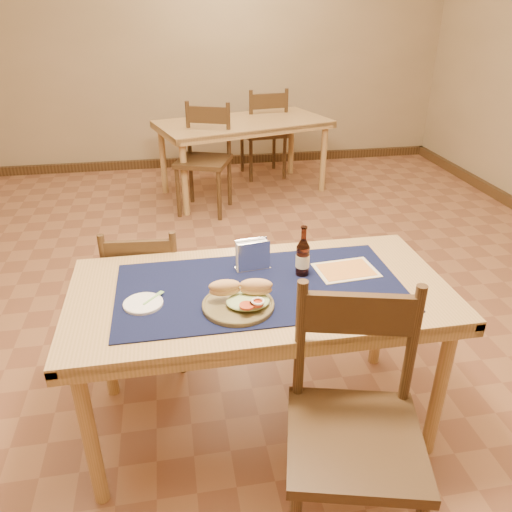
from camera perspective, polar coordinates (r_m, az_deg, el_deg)
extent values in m
cube|color=#8E5C3E|center=(3.19, -2.23, -8.07)|extent=(6.00, 7.00, 0.02)
cube|color=tan|center=(6.12, -7.56, 22.98)|extent=(6.00, 0.02, 2.80)
cylinder|color=tan|center=(2.12, -18.47, -18.94)|extent=(0.06, 0.06, 0.71)
cylinder|color=tan|center=(2.34, 20.22, -14.16)|extent=(0.06, 0.06, 0.71)
cylinder|color=tan|center=(2.60, -16.90, -8.81)|extent=(0.06, 0.06, 0.71)
cylinder|color=tan|center=(2.78, 14.01, -5.83)|extent=(0.06, 0.06, 0.71)
cube|color=tan|center=(2.13, 0.48, -4.09)|extent=(1.60, 0.80, 0.04)
cube|color=black|center=(2.11, 0.48, -3.56)|extent=(1.20, 0.60, 0.01)
cube|color=#452E18|center=(6.32, -6.78, 10.68)|extent=(6.00, 0.06, 0.10)
cylinder|color=tan|center=(4.72, -8.19, 8.72)|extent=(0.06, 0.06, 0.71)
cylinder|color=tan|center=(5.36, 7.72, 11.00)|extent=(0.06, 0.06, 0.71)
cylinder|color=tan|center=(5.35, -10.58, 10.75)|extent=(0.06, 0.06, 0.71)
cylinder|color=tan|center=(5.92, 4.04, 12.73)|extent=(0.06, 0.06, 0.71)
cube|color=tan|center=(5.20, -1.47, 14.98)|extent=(1.85, 1.27, 0.04)
cylinder|color=#452E18|center=(3.02, -8.24, -5.68)|extent=(0.03, 0.03, 0.42)
cylinder|color=#452E18|center=(3.06, -14.56, -5.85)|extent=(0.03, 0.03, 0.42)
cylinder|color=#452E18|center=(2.74, -8.54, -9.49)|extent=(0.03, 0.03, 0.42)
cylinder|color=#452E18|center=(2.79, -15.54, -9.61)|extent=(0.03, 0.03, 0.42)
cube|color=#452E18|center=(2.78, -12.13, -4.02)|extent=(0.43, 0.43, 0.04)
cube|color=#452E18|center=(2.47, -13.28, 0.33)|extent=(0.34, 0.06, 0.13)
cylinder|color=#452E18|center=(2.50, -9.21, -1.80)|extent=(0.03, 0.03, 0.43)
cylinder|color=#452E18|center=(2.55, -16.74, -2.07)|extent=(0.03, 0.03, 0.43)
cylinder|color=#452E18|center=(2.15, 4.48, -20.59)|extent=(0.04, 0.04, 0.49)
cylinder|color=#452E18|center=(2.19, 15.52, -20.53)|extent=(0.04, 0.04, 0.49)
cube|color=#452E18|center=(1.85, 11.23, -20.03)|extent=(0.56, 0.56, 0.04)
cube|color=#452E18|center=(1.76, 11.68, -6.48)|extent=(0.39, 0.13, 0.15)
cylinder|color=#452E18|center=(1.82, 5.05, -9.76)|extent=(0.04, 0.04, 0.50)
cylinder|color=#452E18|center=(1.87, 17.36, -9.91)|extent=(0.04, 0.04, 0.50)
cylinder|color=#452E18|center=(4.72, -8.89, 7.25)|extent=(0.04, 0.04, 0.49)
cylinder|color=#452E18|center=(4.60, -4.24, 6.99)|extent=(0.04, 0.04, 0.49)
cylinder|color=#452E18|center=(5.07, -7.42, 8.76)|extent=(0.04, 0.04, 0.49)
cylinder|color=#452E18|center=(4.96, -3.05, 8.54)|extent=(0.04, 0.04, 0.49)
cube|color=#452E18|center=(4.76, -6.05, 10.72)|extent=(0.59, 0.59, 0.04)
cube|color=#452E18|center=(4.86, -5.55, 15.74)|extent=(0.38, 0.17, 0.15)
cylinder|color=#452E18|center=(4.94, -7.74, 14.27)|extent=(0.04, 0.04, 0.50)
cylinder|color=#452E18|center=(4.83, -3.17, 14.18)|extent=(0.04, 0.04, 0.50)
cylinder|color=#452E18|center=(6.11, 2.06, 12.18)|extent=(0.04, 0.04, 0.49)
cylinder|color=#452E18|center=(6.00, -1.60, 11.91)|extent=(0.04, 0.04, 0.49)
cylinder|color=#452E18|center=(5.75, 3.28, 11.18)|extent=(0.04, 0.04, 0.49)
cylinder|color=#452E18|center=(5.63, -0.58, 10.89)|extent=(0.04, 0.04, 0.49)
cube|color=#452E18|center=(5.81, 0.81, 13.90)|extent=(0.50, 0.50, 0.04)
cube|color=#452E18|center=(5.53, 1.48, 17.28)|extent=(0.40, 0.07, 0.15)
cylinder|color=#452E18|center=(5.62, 3.46, 16.03)|extent=(0.04, 0.04, 0.50)
cylinder|color=#452E18|center=(5.50, -0.58, 15.84)|extent=(0.04, 0.04, 0.50)
cylinder|color=brown|center=(1.97, -2.05, -5.64)|extent=(0.29, 0.29, 0.02)
torus|color=brown|center=(1.97, -2.05, -5.49)|extent=(0.29, 0.29, 0.01)
ellipsoid|color=#BDDE99|center=(1.95, -0.92, -5.19)|extent=(0.17, 0.14, 0.03)
ellipsoid|color=tan|center=(1.96, -3.62, -3.68)|extent=(0.12, 0.05, 0.07)
ellipsoid|color=tan|center=(1.96, 0.02, -3.59)|extent=(0.13, 0.08, 0.07)
cylinder|color=#AF3517|center=(1.89, -1.07, -5.69)|extent=(0.06, 0.06, 0.01)
cylinder|color=#AF3517|center=(1.91, 0.07, -5.45)|extent=(0.05, 0.05, 0.01)
torus|color=white|center=(1.90, 0.23, -5.18)|extent=(0.05, 0.05, 0.01)
cylinder|color=white|center=(2.04, -12.77, -5.33)|extent=(0.16, 0.16, 0.01)
torus|color=white|center=(2.04, -12.78, -5.23)|extent=(0.16, 0.16, 0.01)
cube|color=#81BE68|center=(2.05, -11.90, -4.86)|extent=(0.06, 0.07, 0.00)
cube|color=#81BE68|center=(2.08, -10.87, -4.16)|extent=(0.03, 0.03, 0.00)
cylinder|color=#481A0C|center=(2.18, 5.34, -0.53)|extent=(0.06, 0.06, 0.13)
cone|color=#481A0C|center=(2.15, 5.44, 1.46)|extent=(0.06, 0.06, 0.04)
cylinder|color=#481A0C|center=(2.13, 5.49, 2.54)|extent=(0.02, 0.02, 0.05)
cylinder|color=#481A0C|center=(2.11, 5.53, 3.28)|extent=(0.03, 0.03, 0.01)
cylinder|color=#F4EEC3|center=(2.18, 5.34, -0.53)|extent=(0.06, 0.06, 0.06)
cube|color=silver|center=(2.25, -0.38, -1.37)|extent=(0.16, 0.07, 0.00)
cube|color=silver|center=(2.20, -0.20, -0.08)|extent=(0.15, 0.02, 0.13)
cube|color=silver|center=(2.24, -0.57, 0.48)|extent=(0.15, 0.02, 0.13)
cube|color=white|center=(2.22, -0.39, 0.07)|extent=(0.14, 0.05, 0.12)
cube|color=teal|center=(2.20, -0.24, 0.13)|extent=(0.10, 0.01, 0.04)
cube|color=beige|center=(2.27, 10.24, -1.61)|extent=(0.28, 0.22, 0.00)
cube|color=orange|center=(2.27, 10.25, -1.55)|extent=(0.24, 0.18, 0.00)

